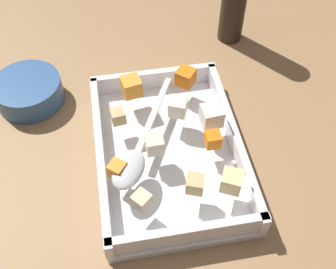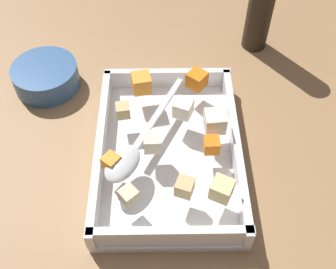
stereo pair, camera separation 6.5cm
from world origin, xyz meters
The scene contains 15 objects.
ground_plane centered at (0.00, 0.00, 0.00)m, with size 4.00×4.00×0.00m, color #936D47.
baking_dish centered at (0.00, 0.00, 0.02)m, with size 0.33×0.23×0.05m.
carrot_chunk_heap_top centered at (-0.11, -0.05, 0.07)m, with size 0.03×0.03×0.03m, color orange.
carrot_chunk_far_right centered at (-0.12, 0.05, 0.07)m, with size 0.03×0.03×0.03m, color orange.
carrot_chunk_heap_side centered at (0.05, -0.09, 0.06)m, with size 0.02×0.02×0.02m, color orange.
carrot_chunk_corner_ne centered at (0.02, 0.07, 0.06)m, with size 0.02×0.02×0.02m, color orange.
potato_chunk_rim_edge centered at (0.10, 0.07, 0.07)m, with size 0.03×0.03×0.03m, color #E0CC89.
potato_chunk_mid_left centered at (0.11, -0.06, 0.06)m, with size 0.02×0.02×0.02m, color beige.
potato_chunk_center centered at (0.01, -0.03, 0.07)m, with size 0.03×0.03×0.03m, color beige.
potato_chunk_corner_nw centered at (0.09, 0.02, 0.06)m, with size 0.02×0.02×0.02m, color tan.
potato_chunk_front_center centered at (-0.05, -0.07, 0.06)m, with size 0.02×0.02×0.02m, color tan.
parsnip_chunk_far_left centered at (-0.06, 0.02, 0.07)m, with size 0.03×0.03×0.03m, color silver.
parsnip_chunk_back_center centered at (-0.03, 0.07, 0.07)m, with size 0.03×0.03×0.03m, color silver.
serving_spoon centered at (0.04, -0.06, 0.06)m, with size 0.23×0.13×0.02m.
small_prep_bowl centered at (-0.18, -0.23, 0.02)m, with size 0.12×0.12×0.05m, color #33598C.
Camera 1 is at (0.39, -0.07, 0.57)m, focal length 44.05 mm.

